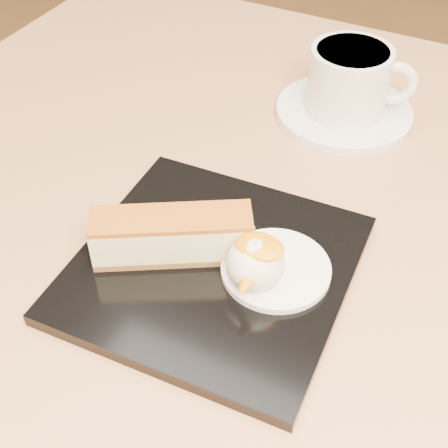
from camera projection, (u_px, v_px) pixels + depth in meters
The scene contains 9 objects.
table at pixel (222, 298), 0.71m from camera, with size 0.80×0.80×0.72m.
dessert_plate at pixel (213, 268), 0.52m from camera, with size 0.22×0.22×0.01m, color black.
cheesecake at pixel (172, 236), 0.51m from camera, with size 0.13×0.10×0.04m.
cream_smear at pixel (276, 269), 0.51m from camera, with size 0.09×0.09×0.01m, color white.
ice_cream_scoop at pixel (255, 264), 0.48m from camera, with size 0.05×0.05×0.05m, color white.
mango_sauce at pixel (260, 246), 0.47m from camera, with size 0.04×0.03×0.01m, color orange.
mint_sprig at pixel (256, 235), 0.53m from camera, with size 0.03×0.02×0.00m.
saucer at pixel (344, 112), 0.69m from camera, with size 0.15×0.15×0.01m, color white.
coffee_cup at pixel (351, 79), 0.66m from camera, with size 0.11×0.09×0.07m.
Camera 1 is at (0.21, -0.40, 1.11)m, focal length 50.00 mm.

